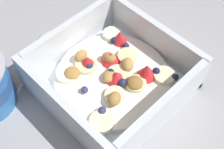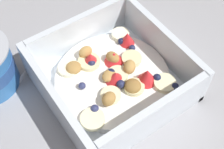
% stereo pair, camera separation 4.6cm
% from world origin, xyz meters
% --- Properties ---
extents(ground_plane, '(2.40, 2.40, 0.00)m').
position_xyz_m(ground_plane, '(0.00, 0.00, 0.00)').
color(ground_plane, '#9E9EA3').
extents(fruit_bowl, '(0.19, 0.19, 0.07)m').
position_xyz_m(fruit_bowl, '(-0.01, -0.00, 0.02)').
color(fruit_bowl, white).
rests_on(fruit_bowl, ground).
extents(spoon, '(0.10, 0.16, 0.01)m').
position_xyz_m(spoon, '(0.12, 0.04, 0.00)').
color(spoon, silver).
rests_on(spoon, ground).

